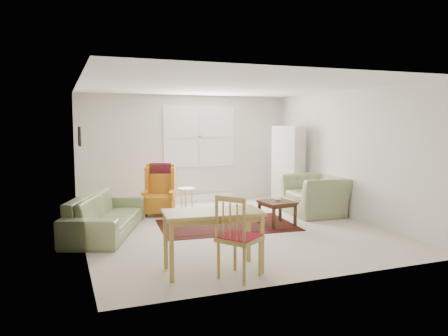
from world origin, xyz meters
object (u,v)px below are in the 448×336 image
object	(u,v)px
sofa	(106,207)
desk	(213,241)
coffee_table	(277,213)
wingback_chair	(159,190)
cabinet	(288,165)
armchair	(316,191)
stool	(186,199)
desk_chair	(239,236)

from	to	relation	value
sofa	desk	xyz separation A→B (m)	(1.07, -2.44, -0.07)
coffee_table	desk	bearing A→B (deg)	-135.16
wingback_chair	cabinet	size ratio (longest dim) A/B	0.59
armchair	desk	size ratio (longest dim) A/B	1.00
wingback_chair	stool	distance (m)	0.71
wingback_chair	sofa	bearing A→B (deg)	-115.68
desk_chair	wingback_chair	bearing A→B (deg)	-32.58
sofa	cabinet	size ratio (longest dim) A/B	1.27
armchair	cabinet	distance (m)	1.26
cabinet	desk	bearing A→B (deg)	-149.54
sofa	coffee_table	bearing A→B (deg)	-79.30
wingback_chair	desk_chair	world-z (taller)	wingback_chair
armchair	desk_chair	bearing A→B (deg)	-42.26
armchair	cabinet	xyz separation A→B (m)	(0.02, 1.19, 0.42)
armchair	cabinet	size ratio (longest dim) A/B	0.68
wingback_chair	desk	xyz separation A→B (m)	(-0.09, -3.54, -0.14)
stool	desk_chair	xyz separation A→B (m)	(-0.49, -4.07, 0.26)
cabinet	sofa	bearing A→B (deg)	177.35
coffee_table	wingback_chair	bearing A→B (deg)	137.92
coffee_table	stool	size ratio (longest dim) A/B	1.11
stool	desk	xyz separation A→B (m)	(-0.72, -3.74, 0.14)
sofa	armchair	xyz separation A→B (m)	(4.18, 0.06, 0.02)
armchair	stool	bearing A→B (deg)	-114.02
wingback_chair	desk	distance (m)	3.55
cabinet	desk_chair	bearing A→B (deg)	-145.08
coffee_table	desk	size ratio (longest dim) A/B	0.46
sofa	stool	distance (m)	2.22
stool	desk	bearing A→B (deg)	-100.86
desk	coffee_table	bearing A→B (deg)	44.84
desk_chair	cabinet	bearing A→B (deg)	-70.40
armchair	wingback_chair	distance (m)	3.20
sofa	desk_chair	bearing A→B (deg)	-134.07
cabinet	stool	bearing A→B (deg)	159.63
stool	cabinet	xyz separation A→B (m)	(2.42, -0.05, 0.64)
coffee_table	cabinet	xyz separation A→B (m)	(1.22, 1.79, 0.67)
wingback_chair	armchair	bearing A→B (deg)	1.67
wingback_chair	desk_chair	bearing A→B (deg)	-67.29
wingback_chair	coffee_table	world-z (taller)	wingback_chair
armchair	coffee_table	xyz separation A→B (m)	(-1.20, -0.60, -0.25)
wingback_chair	stool	size ratio (longest dim) A/B	2.09
stool	desk	distance (m)	3.81
armchair	stool	xyz separation A→B (m)	(-2.40, 1.24, -0.22)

